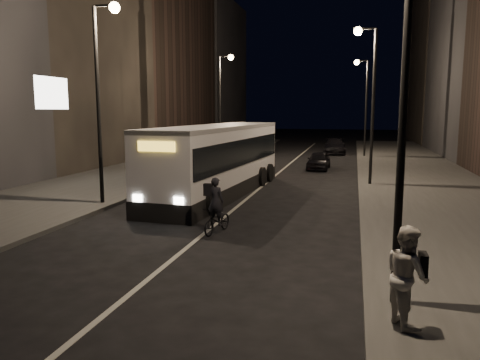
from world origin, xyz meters
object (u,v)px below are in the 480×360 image
Objects in this scene: streetlight_left_near at (103,77)px; car_near at (319,161)px; streetlight_right_mid at (369,84)px; streetlight_right_far at (363,95)px; city_bus at (218,157)px; car_far at (335,146)px; streetlight_right_near at (392,39)px; cyclist_on_bicycle at (217,215)px; streetlight_left_far at (223,93)px; car_mid at (265,145)px; pedestrian_woman at (407,275)px.

car_near is at bearing 62.60° from streetlight_left_near.
streetlight_right_far is at bearing 90.00° from streetlight_right_mid.
streetlight_left_near is at bearing -143.12° from streetlight_right_mid.
city_bus is 23.93m from car_far.
streetlight_right_mid is at bearing 90.00° from streetlight_right_near.
cyclist_on_bicycle is 18.13m from car_near.
streetlight_left_far is (0.00, 18.00, 0.00)m from streetlight_left_near.
car_mid is (-4.00, 29.92, 0.06)m from cyclist_on_bicycle.
streetlight_left_near is at bearing -113.96° from streetlight_right_far.
pedestrian_woman is at bearing -88.61° from car_far.
streetlight_right_far reaches higher than cyclist_on_bicycle.
car_near is at bearing 95.73° from cyclist_on_bicycle.
streetlight_left_near is 18.00m from streetlight_left_far.
streetlight_right_near is 36.21m from car_mid.
car_mid is at bearing 78.84° from streetlight_left_far.
streetlight_left_near is at bearing 28.20° from pedestrian_woman.
streetlight_left_far reaches higher than pedestrian_woman.
streetlight_right_mid is at bearing 78.12° from cyclist_on_bicycle.
streetlight_left_far is at bearing 112.30° from streetlight_right_near.
streetlight_right_near reaches higher than city_bus.
streetlight_left_near is at bearing -115.82° from car_near.
streetlight_left_far is 4.27× the size of cyclist_on_bicycle.
streetlight_right_far is at bearing -57.41° from car_far.
streetlight_right_mid and streetlight_right_far have the same top height.
cyclist_on_bicycle is at bearing -97.74° from car_far.
streetlight_right_near and streetlight_left_near have the same top height.
streetlight_right_far reaches higher than car_near.
city_bus reaches higher than cyclist_on_bicycle.
streetlight_left_near is at bearing 143.12° from streetlight_right_near.
car_near is (3.98, 11.02, -1.20)m from city_bus.
city_bus reaches higher than car_mid.
pedestrian_woman is at bearing -88.73° from streetlight_right_mid.
car_near is (-3.33, 23.88, -0.47)m from pedestrian_woman.
city_bus is (-6.93, 11.86, -3.55)m from streetlight_right_near.
streetlight_left_far is at bearing 117.17° from cyclist_on_bicycle.
streetlight_left_near is at bearing -90.00° from streetlight_left_far.
pedestrian_woman is at bearing -89.35° from streetlight_right_far.
city_bus is at bearing 7.01° from pedestrian_woman.
pedestrian_woman is at bearing -39.19° from streetlight_left_near.
pedestrian_woman reaches higher than car_far.
streetlight_left_far reaches higher than car_far.
streetlight_right_near is 4.41× the size of pedestrian_woman.
cyclist_on_bicycle is (5.73, -21.14, -4.73)m from streetlight_left_far.
car_far is (6.56, 0.54, 0.02)m from car_mid.
streetlight_right_far is 12.24m from streetlight_left_far.
cyclist_on_bicycle is 30.19m from car_mid.
streetlight_right_far reaches higher than car_mid.
streetlight_right_mid is 13.07m from cyclist_on_bicycle.
car_far is at bearing 83.23° from city_bus.
streetlight_right_mid is 0.65× the size of city_bus.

